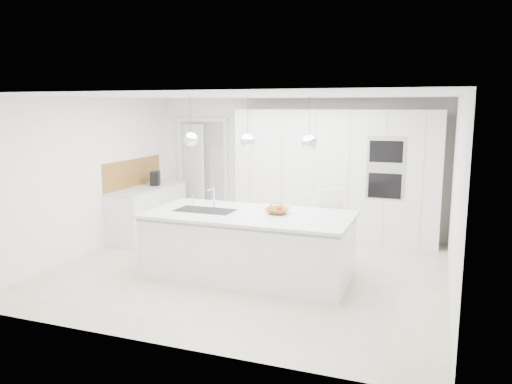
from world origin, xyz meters
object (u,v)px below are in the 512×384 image
(bar_stool_left, at_px, (311,230))
(bar_stool_right, at_px, (328,230))
(espresso_machine, at_px, (155,178))
(fruit_bowl, at_px, (277,211))
(island_base, at_px, (248,247))

(bar_stool_left, xyz_separation_m, bar_stool_right, (0.28, -0.13, 0.06))
(espresso_machine, relative_size, bar_stool_right, 0.23)
(espresso_machine, height_order, bar_stool_left, espresso_machine)
(bar_stool_right, bearing_deg, fruit_bowl, -153.68)
(fruit_bowl, height_order, bar_stool_left, bar_stool_left)
(fruit_bowl, bearing_deg, espresso_machine, 151.22)
(bar_stool_right, bearing_deg, bar_stool_left, 132.68)
(espresso_machine, height_order, bar_stool_right, espresso_machine)
(fruit_bowl, relative_size, espresso_machine, 1.27)
(espresso_machine, xyz_separation_m, bar_stool_right, (3.49, -0.95, -0.46))
(fruit_bowl, height_order, bar_stool_right, bar_stool_right)
(island_base, bearing_deg, fruit_bowl, 20.97)
(island_base, height_order, espresso_machine, espresso_machine)
(fruit_bowl, bearing_deg, bar_stool_right, 48.38)
(island_base, bearing_deg, bar_stool_left, 53.84)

